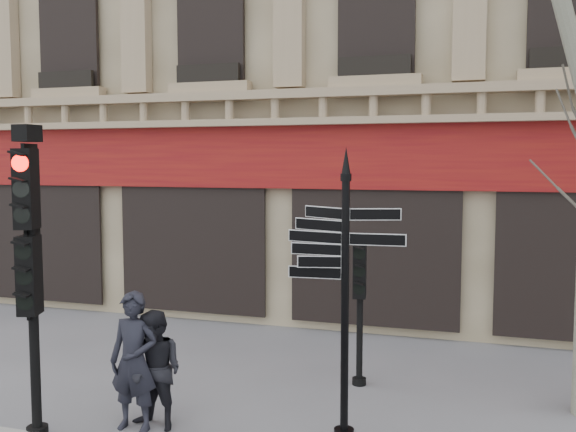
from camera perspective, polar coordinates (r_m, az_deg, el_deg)
name	(u,v)px	position (r m, az deg, el deg)	size (l,w,h in m)	color
ground	(306,432)	(8.78, 1.66, -18.68)	(80.00, 80.00, 0.00)	slate
fingerpost	(345,246)	(7.92, 5.12, -2.63)	(1.70, 1.70, 3.69)	black
traffic_signal_main	(31,243)	(8.58, -21.89, -2.23)	(0.51, 0.43, 3.96)	black
traffic_signal_secondary	(360,286)	(10.08, 6.43, -6.19)	(0.42, 0.32, 2.26)	black
pedestrian_a	(134,361)	(8.79, -13.54, -12.44)	(0.67, 0.44, 1.83)	black
pedestrian_b	(156,370)	(8.79, -11.65, -13.28)	(0.76, 0.59, 1.57)	black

